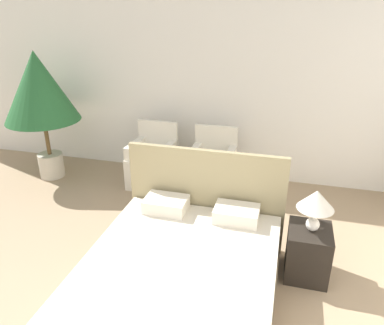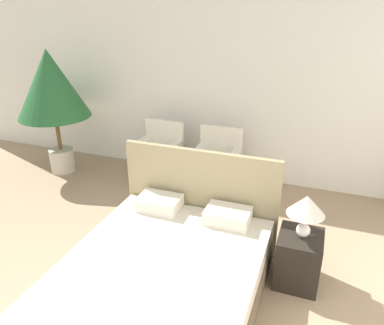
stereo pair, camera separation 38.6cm
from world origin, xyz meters
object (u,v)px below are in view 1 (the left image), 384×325
armchair_near_window_right (212,172)px  table_lamp (316,202)px  bed (179,281)px  armchair_near_window_left (152,166)px  nightstand (308,252)px  potted_palm (39,90)px

armchair_near_window_right → table_lamp: bearing=-50.5°
armchair_near_window_right → bed: bearing=-86.9°
armchair_near_window_right → table_lamp: table_lamp is taller
armchair_near_window_left → nightstand: 2.62m
armchair_near_window_right → nightstand: 1.95m
armchair_near_window_right → table_lamp: size_ratio=2.15×
potted_palm → nightstand: 4.14m
table_lamp → potted_palm: bearing=160.5°
armchair_near_window_right → potted_palm: bearing=-178.1°
bed → table_lamp: bearing=33.1°
armchair_near_window_right → potted_palm: 2.71m
nightstand → armchair_near_window_right: bearing=130.7°
armchair_near_window_left → potted_palm: (-1.61, -0.14, 1.05)m
armchair_near_window_left → armchair_near_window_right: (0.89, 0.00, 0.00)m
armchair_near_window_left → nightstand: (2.16, -1.48, -0.04)m
armchair_near_window_left → armchair_near_window_right: 0.89m
armchair_near_window_right → potted_palm: size_ratio=0.48×
bed → armchair_near_window_left: size_ratio=2.43×
armchair_near_window_left → table_lamp: bearing=-31.4°
armchair_near_window_left → armchair_near_window_right: size_ratio=1.00×
armchair_near_window_left → table_lamp: (2.17, -1.48, 0.53)m
potted_palm → table_lamp: size_ratio=4.50×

